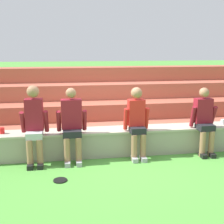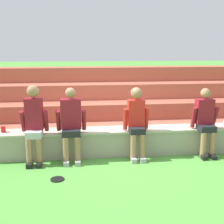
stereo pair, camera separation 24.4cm
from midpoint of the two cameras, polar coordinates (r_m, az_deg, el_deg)
ground_plane at (r=5.80m, az=2.55°, el=-8.78°), size 80.00×80.00×0.00m
stone_seating_wall at (r=5.92m, az=2.22°, el=-5.52°), size 9.00×0.50×0.51m
brick_bleachers at (r=7.88m, az=-0.08°, el=1.32°), size 10.42×2.62×1.55m
person_far_left at (r=5.51m, az=-13.56°, el=-1.93°), size 0.50×0.52×1.43m
person_left_of_center at (r=5.48m, az=-6.59°, el=-2.09°), size 0.55×0.50×1.37m
person_center at (r=5.62m, az=5.99°, el=-1.77°), size 0.49×0.50×1.36m
person_right_of_center at (r=6.06m, az=18.65°, el=-1.55°), size 0.51×0.51×1.32m
plastic_cup_left_end at (r=5.94m, az=-19.12°, el=-3.18°), size 0.09×0.09×0.11m
frisbee at (r=4.95m, az=-9.07°, el=-12.68°), size 0.22×0.22×0.02m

